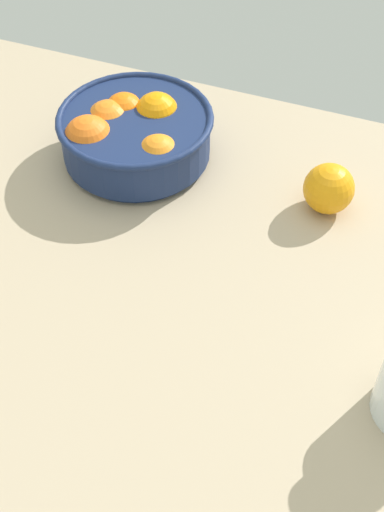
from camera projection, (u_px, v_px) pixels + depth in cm
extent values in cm
cube|color=tan|center=(201.00, 272.00, 108.69)|extent=(140.77, 92.08, 3.00)
cylinder|color=navy|center=(137.00, 155.00, 124.57)|extent=(23.86, 23.86, 1.20)
cylinder|color=navy|center=(136.00, 135.00, 121.36)|extent=(25.93, 25.93, 7.46)
torus|color=navy|center=(135.00, 118.00, 118.59)|extent=(27.13, 27.13, 1.20)
sphere|color=orange|center=(184.00, 139.00, 120.77)|extent=(6.87, 6.87, 6.87)
sphere|color=orange|center=(157.00, 115.00, 122.17)|extent=(8.03, 8.03, 8.03)
sphere|color=orange|center=(124.00, 113.00, 123.53)|extent=(7.40, 7.40, 7.40)
sphere|color=orange|center=(109.00, 123.00, 122.34)|extent=(8.29, 8.29, 8.29)
sphere|color=orange|center=(89.00, 140.00, 118.04)|extent=(8.74, 8.74, 8.74)
sphere|color=orange|center=(159.00, 157.00, 115.87)|extent=(7.65, 7.65, 7.65)
sphere|color=orange|center=(329.00, 189.00, 113.25)|extent=(8.41, 8.41, 8.41)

